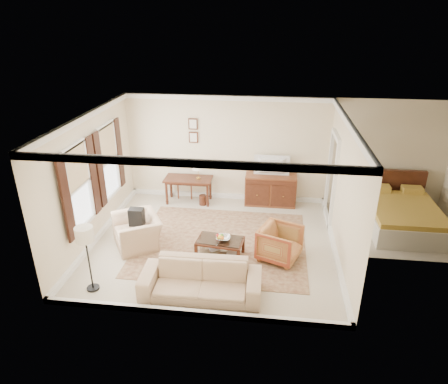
% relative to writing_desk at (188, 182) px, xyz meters
% --- Properties ---
extents(room_shell, '(5.51, 5.01, 2.91)m').
position_rel_writing_desk_xyz_m(room_shell, '(1.01, -2.08, 1.88)').
color(room_shell, beige).
rests_on(room_shell, ground).
extents(annex_bedroom, '(3.00, 2.70, 2.90)m').
position_rel_writing_desk_xyz_m(annex_bedroom, '(5.50, -0.93, -0.25)').
color(annex_bedroom, beige).
rests_on(annex_bedroom, ground).
extents(window_front, '(0.12, 1.56, 1.80)m').
position_rel_writing_desk_xyz_m(window_front, '(-1.69, -2.78, 0.96)').
color(window_front, '#CCB284').
rests_on(window_front, room_shell).
extents(window_rear, '(0.12, 1.56, 1.80)m').
position_rel_writing_desk_xyz_m(window_rear, '(-1.69, -1.18, 0.96)').
color(window_rear, '#CCB284').
rests_on(window_rear, room_shell).
extents(doorway, '(0.10, 1.12, 2.25)m').
position_rel_writing_desk_xyz_m(doorway, '(3.72, -0.58, 0.48)').
color(doorway, white).
rests_on(doorway, room_shell).
extents(rug, '(3.84, 3.30, 0.01)m').
position_rel_writing_desk_xyz_m(rug, '(1.18, -2.08, -0.59)').
color(rug, '#59281D').
rests_on(rug, room_shell).
extents(writing_desk, '(1.29, 0.65, 0.71)m').
position_rel_writing_desk_xyz_m(writing_desk, '(0.00, 0.00, 0.00)').
color(writing_desk, '#4B2215').
rests_on(writing_desk, room_shell).
extents(desk_chair, '(0.53, 0.53, 1.05)m').
position_rel_writing_desk_xyz_m(desk_chair, '(-0.15, 0.35, -0.07)').
color(desk_chair, brown).
rests_on(desk_chair, room_shell).
extents(desk_lamp, '(0.32, 0.32, 0.50)m').
position_rel_writing_desk_xyz_m(desk_lamp, '(0.28, 0.00, 0.36)').
color(desk_lamp, silver).
rests_on(desk_lamp, writing_desk).
extents(framed_prints, '(0.25, 0.04, 0.68)m').
position_rel_writing_desk_xyz_m(framed_prints, '(0.10, 0.39, 1.35)').
color(framed_prints, '#4B2215').
rests_on(framed_prints, room_shell).
extents(sideboard, '(1.37, 0.53, 0.84)m').
position_rel_writing_desk_xyz_m(sideboard, '(2.25, 0.13, -0.17)').
color(sideboard, brown).
rests_on(sideboard, room_shell).
extents(tv, '(0.90, 0.52, 0.12)m').
position_rel_writing_desk_xyz_m(tv, '(2.25, 0.11, 0.70)').
color(tv, black).
rests_on(tv, sideboard).
extents(coffee_table, '(1.04, 0.69, 0.42)m').
position_rel_writing_desk_xyz_m(coffee_table, '(1.23, -2.62, -0.28)').
color(coffee_table, '#4B2215').
rests_on(coffee_table, room_shell).
extents(fruit_bowl, '(0.42, 0.42, 0.10)m').
position_rel_writing_desk_xyz_m(fruit_bowl, '(1.30, -2.62, -0.13)').
color(fruit_bowl, silver).
rests_on(fruit_bowl, coffee_table).
extents(book_a, '(0.26, 0.17, 0.38)m').
position_rel_writing_desk_xyz_m(book_a, '(0.98, -2.61, -0.43)').
color(book_a, brown).
rests_on(book_a, coffee_table).
extents(book_b, '(0.28, 0.05, 0.38)m').
position_rel_writing_desk_xyz_m(book_b, '(1.39, -2.70, -0.43)').
color(book_b, brown).
rests_on(book_b, coffee_table).
extents(striped_armchair, '(0.99, 1.02, 0.82)m').
position_rel_writing_desk_xyz_m(striped_armchair, '(2.50, -2.55, -0.18)').
color(striped_armchair, '#963920').
rests_on(striped_armchair, room_shell).
extents(club_armchair, '(1.16, 1.29, 0.94)m').
position_rel_writing_desk_xyz_m(club_armchair, '(-0.68, -2.39, -0.12)').
color(club_armchair, tan).
rests_on(club_armchair, room_shell).
extents(backpack, '(0.29, 0.37, 0.40)m').
position_rel_writing_desk_xyz_m(backpack, '(-0.69, -2.33, 0.12)').
color(backpack, black).
rests_on(backpack, club_armchair).
extents(sofa, '(2.23, 0.69, 0.87)m').
position_rel_writing_desk_xyz_m(sofa, '(1.05, -3.95, -0.16)').
color(sofa, tan).
rests_on(sofa, room_shell).
extents(floor_lamp, '(0.33, 0.33, 1.35)m').
position_rel_writing_desk_xyz_m(floor_lamp, '(-1.04, -4.04, 0.51)').
color(floor_lamp, black).
rests_on(floor_lamp, room_shell).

